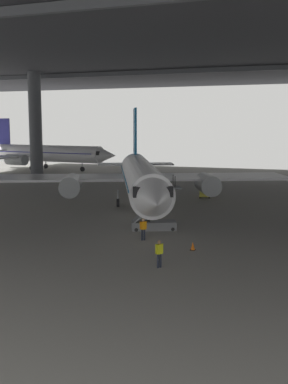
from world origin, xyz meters
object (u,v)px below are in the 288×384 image
at_px(crew_worker_by_stairs, 143,228).
at_px(airplane_main, 141,178).
at_px(airplane_distant, 46,153).
at_px(crew_worker_near_nose, 159,252).
at_px(baggage_tug, 205,193).
at_px(traffic_cone_orange, 193,246).
at_px(boarding_stairs, 155,221).

bearing_deg(crew_worker_by_stairs, airplane_main, 110.47).
height_order(airplane_main, airplane_distant, airplane_main).
height_order(crew_worker_near_nose, baggage_tug, crew_worker_near_nose).
xyz_separation_m(airplane_main, traffic_cone_orange, (8.77, -13.85, -3.01)).
height_order(crew_worker_by_stairs, baggage_tug, crew_worker_by_stairs).
bearing_deg(airplane_main, traffic_cone_orange, -57.65).
bearing_deg(crew_worker_near_nose, crew_worker_by_stairs, 117.41).
bearing_deg(traffic_cone_orange, boarding_stairs, 129.97).
height_order(crew_worker_near_nose, airplane_distant, airplane_distant).
relative_size(crew_worker_near_nose, airplane_distant, 0.05).
height_order(airplane_main, crew_worker_by_stairs, airplane_main).
bearing_deg(baggage_tug, airplane_main, -112.27).
relative_size(crew_worker_near_nose, baggage_tug, 0.71).
xyz_separation_m(airplane_distant, traffic_cone_orange, (41.54, -50.06, -2.88)).
relative_size(airplane_distant, baggage_tug, 12.95).
bearing_deg(airplane_main, crew_worker_by_stairs, -69.53).
bearing_deg(crew_worker_near_nose, traffic_cone_orange, 78.35).
xyz_separation_m(crew_worker_by_stairs, traffic_cone_orange, (4.19, -1.57, -0.66)).
bearing_deg(crew_worker_by_stairs, traffic_cone_orange, -20.54).
height_order(crew_worker_near_nose, traffic_cone_orange, crew_worker_near_nose).
xyz_separation_m(boarding_stairs, crew_worker_near_nose, (3.61, -10.11, 0.26)).
height_order(boarding_stairs, crew_worker_near_nose, boarding_stairs).
distance_m(airplane_main, airplane_distant, 48.83).
height_order(crew_worker_near_nose, crew_worker_by_stairs, crew_worker_near_nose).
relative_size(airplane_main, crew_worker_by_stairs, 19.25).
xyz_separation_m(crew_worker_near_nose, traffic_cone_orange, (0.96, 4.66, -0.68)).
distance_m(crew_worker_near_nose, baggage_tug, 29.26).
distance_m(airplane_distant, traffic_cone_orange, 65.11).
xyz_separation_m(boarding_stairs, traffic_cone_orange, (4.57, -5.45, -0.43)).
height_order(airplane_main, traffic_cone_orange, airplane_main).
distance_m(crew_worker_near_nose, airplane_distant, 68.16).
relative_size(traffic_cone_orange, baggage_tug, 0.25).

